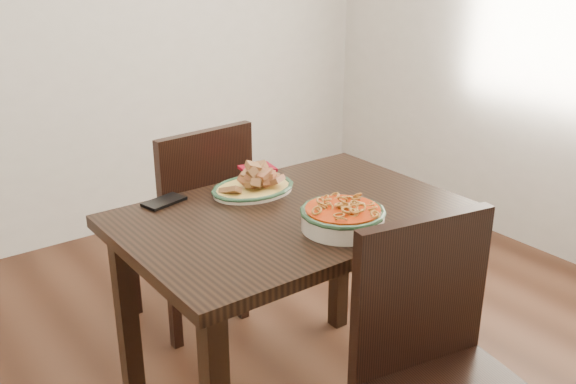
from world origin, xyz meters
TOP-DOWN VIEW (x-y plane):
  - dining_table at (-0.07, -0.06)m, footprint 1.08×0.72m
  - chair_far at (-0.08, 0.60)m, footprint 0.45×0.45m
  - chair_near at (-0.03, -0.67)m, footprint 0.49×0.49m
  - fish_plate at (-0.07, 0.16)m, footprint 0.29×0.23m
  - noodle_bowl at (-0.03, -0.26)m, footprint 0.26×0.26m
  - smartphone at (-0.37, 0.25)m, footprint 0.15×0.10m
  - napkin at (0.07, 0.33)m, footprint 0.14×0.12m

SIDE VIEW (x-z plane):
  - chair_far at x=-0.08m, z-range 0.05..0.94m
  - chair_near at x=-0.03m, z-range 0.05..0.94m
  - dining_table at x=-0.07m, z-range 0.26..1.01m
  - smartphone at x=-0.37m, z-range 0.75..0.76m
  - napkin at x=0.07m, z-range 0.75..0.76m
  - noodle_bowl at x=-0.03m, z-range 0.75..0.84m
  - fish_plate at x=-0.07m, z-range 0.74..0.85m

